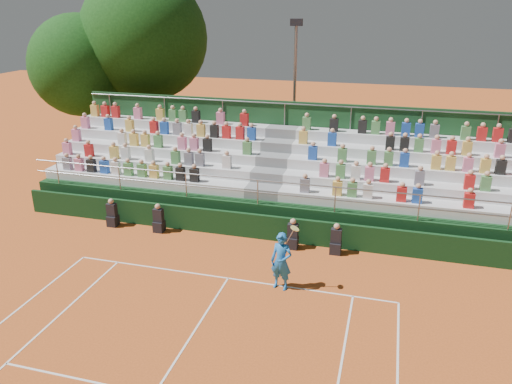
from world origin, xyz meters
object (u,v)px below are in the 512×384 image
(tree_east, at_px, (144,38))
(floodlight_mast, at_px, (295,85))
(tennis_player, at_px, (281,261))
(tree_west, at_px, (81,66))

(tree_east, bearing_deg, floodlight_mast, -4.59)
(tennis_player, relative_size, tree_west, 0.27)
(tree_west, height_order, tree_east, tree_east)
(tennis_player, xyz_separation_m, tree_west, (-14.10, 11.26, 4.35))
(floodlight_mast, bearing_deg, tree_east, 175.41)
(tennis_player, xyz_separation_m, floodlight_mast, (-2.10, 12.15, 3.64))
(tennis_player, bearing_deg, floodlight_mast, 99.78)
(tree_west, bearing_deg, floodlight_mast, 4.28)
(tree_west, distance_m, tree_east, 3.87)
(tennis_player, relative_size, floodlight_mast, 0.28)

